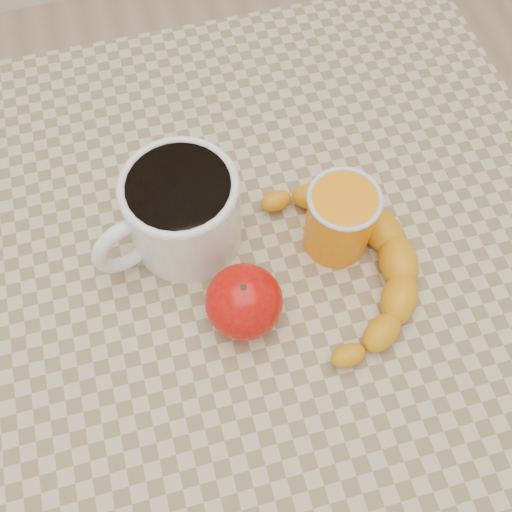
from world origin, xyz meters
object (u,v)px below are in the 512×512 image
object	(u,v)px
orange_juice_glass	(340,219)
apple	(244,302)
table	(256,294)
coffee_mug	(180,211)
banana	(346,264)

from	to	relation	value
orange_juice_glass	apple	distance (m)	0.14
table	apple	bearing A→B (deg)	-116.69
table	coffee_mug	distance (m)	0.17
table	orange_juice_glass	distance (m)	0.16
coffee_mug	apple	world-z (taller)	coffee_mug
table	banana	bearing A→B (deg)	-21.70
orange_juice_glass	banana	xyz separation A→B (m)	(-0.00, -0.04, -0.03)
apple	orange_juice_glass	bearing A→B (deg)	26.37
table	banana	world-z (taller)	banana
orange_juice_glass	banana	bearing A→B (deg)	-94.71
apple	table	bearing A→B (deg)	63.31
table	orange_juice_glass	size ratio (longest dim) A/B	8.65
table	apple	size ratio (longest dim) A/B	9.03
coffee_mug	orange_juice_glass	xyz separation A→B (m)	(0.17, -0.05, -0.01)
table	banana	size ratio (longest dim) A/B	2.84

